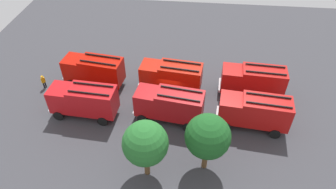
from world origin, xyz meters
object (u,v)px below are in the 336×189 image
traffic_cone_0 (139,138)px  tree_1 (145,143)px  fire_truck_2 (94,70)px  traffic_cone_1 (143,134)px  fire_truck_0 (253,80)px  fire_truck_5 (84,100)px  tree_0 (208,137)px  firefighter_0 (155,65)px  firefighter_1 (43,81)px  fire_truck_3 (255,111)px  fire_truck_1 (171,76)px  fire_truck_4 (170,104)px

traffic_cone_0 → tree_1: bearing=110.9°
fire_truck_2 → traffic_cone_1: fire_truck_2 is taller
fire_truck_0 → fire_truck_5: same height
fire_truck_0 → traffic_cone_0: size_ratio=12.69×
fire_truck_5 → tree_1: bearing=142.5°
fire_truck_5 → tree_0: (-12.82, 5.48, 1.95)m
firefighter_0 → firefighter_1: bearing=-76.3°
firefighter_0 → fire_truck_5: bearing=-42.4°
fire_truck_5 → firefighter_0: size_ratio=4.38×
fire_truck_3 → tree_1: tree_1 is taller
fire_truck_1 → traffic_cone_0: bearing=79.7°
fire_truck_2 → tree_1: (-8.20, 11.98, 1.91)m
fire_truck_2 → traffic_cone_1: size_ratio=10.29×
fire_truck_5 → tree_1: (-7.73, 6.72, 1.91)m
fire_truck_1 → fire_truck_4: same height
fire_truck_4 → traffic_cone_0: fire_truck_4 is taller
fire_truck_0 → fire_truck_5: (18.03, 5.27, 0.00)m
traffic_cone_1 → fire_truck_3: bearing=-166.2°
fire_truck_1 → firefighter_1: fire_truck_1 is taller
fire_truck_3 → firefighter_1: 24.43m
tree_0 → fire_truck_1: bearing=-68.8°
fire_truck_1 → traffic_cone_0: (2.44, 8.05, -1.86)m
fire_truck_2 → fire_truck_0: bearing=-172.6°
fire_truck_5 → tree_0: size_ratio=1.20×
fire_truck_5 → tree_0: bearing=160.4°
fire_truck_2 → firefighter_0: bearing=-145.0°
firefighter_1 → fire_truck_5: bearing=-171.4°
fire_truck_0 → traffic_cone_1: (11.46, 7.79, -1.79)m
fire_truck_2 → firefighter_0: fire_truck_2 is taller
fire_truck_0 → fire_truck_2: (18.51, 0.00, 0.00)m
fire_truck_1 → fire_truck_5: same height
fire_truck_0 → fire_truck_5: 18.78m
traffic_cone_0 → traffic_cone_1: bearing=-118.2°
fire_truck_3 → fire_truck_4: bearing=4.9°
fire_truck_0 → tree_0: size_ratio=1.20×
fire_truck_0 → firefighter_1: 24.55m
fire_truck_4 → traffic_cone_0: size_ratio=12.90×
firefighter_1 → tree_1: tree_1 is taller
firefighter_0 → traffic_cone_1: size_ratio=2.31×
tree_0 → traffic_cone_1: (6.25, -2.95, -3.75)m
fire_truck_0 → fire_truck_1: size_ratio=0.99×
fire_truck_0 → fire_truck_4: 10.29m
fire_truck_5 → tree_1: 10.41m
fire_truck_0 → fire_truck_1: bearing=5.2°
fire_truck_0 → tree_0: 12.10m
fire_truck_4 → tree_0: bearing=131.2°
fire_truck_3 → fire_truck_4: same height
fire_truck_2 → fire_truck_3: 18.82m
fire_truck_0 → traffic_cone_1: fire_truck_0 is taller
fire_truck_3 → traffic_cone_0: size_ratio=12.79×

